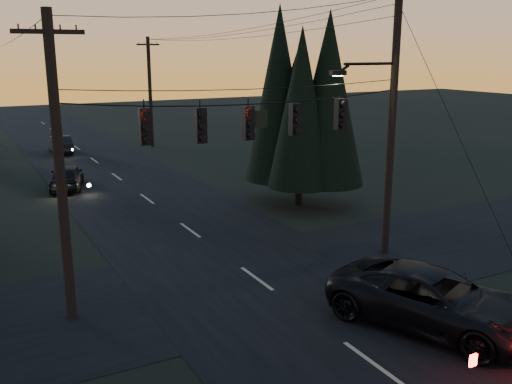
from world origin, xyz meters
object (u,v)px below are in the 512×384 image
utility_pole_left (72,317)px  sedan_oncoming_a (67,177)px  sedan_oncoming_b (60,144)px  utility_pole_right (384,252)px  evergreen_right (300,103)px  utility_pole_far_r (152,146)px  suv_near (433,300)px

utility_pole_left → sedan_oncoming_a: (2.80, 16.21, 0.69)m
sedan_oncoming_b → sedan_oncoming_a: bearing=84.2°
utility_pole_left → sedan_oncoming_b: size_ratio=2.18×
utility_pole_right → sedan_oncoming_a: (-8.70, 16.21, 0.69)m
sedan_oncoming_a → sedan_oncoming_b: (1.70, 12.06, -0.05)m
utility_pole_left → evergreen_right: (12.37, 7.50, 4.99)m
utility_pole_left → sedan_oncoming_b: utility_pole_left is taller
evergreen_right → sedan_oncoming_a: (-9.57, 8.71, -4.29)m
utility_pole_far_r → sedan_oncoming_a: (-8.70, -11.79, 0.69)m
evergreen_right → sedan_oncoming_a: size_ratio=2.16×
evergreen_right → suv_near: (-3.71, -12.79, -4.19)m
sedan_oncoming_a → sedan_oncoming_b: bearing=-83.0°
utility_pole_left → sedan_oncoming_a: 16.47m
evergreen_right → sedan_oncoming_b: (-7.87, 20.78, -4.34)m
utility_pole_right → evergreen_right: (0.87, 7.50, 4.99)m
utility_pole_right → utility_pole_far_r: (0.00, 28.00, 0.00)m
sedan_oncoming_a → sedan_oncoming_b: 12.18m
utility_pole_left → evergreen_right: 15.30m
evergreen_right → sedan_oncoming_b: size_ratio=2.25×
utility_pole_right → suv_near: utility_pole_right is taller
utility_pole_right → suv_near: size_ratio=1.74×
evergreen_right → suv_near: bearing=-106.2°
utility_pole_left → sedan_oncoming_b: (4.50, 28.28, 0.64)m
utility_pole_left → suv_near: (8.66, -5.29, 0.80)m
utility_pole_right → utility_pole_far_r: utility_pole_right is taller
suv_near → sedan_oncoming_a: size_ratio=1.41×
utility_pole_far_r → suv_near: size_ratio=1.48×
utility_pole_right → utility_pole_far_r: size_ratio=1.18×
utility_pole_left → sedan_oncoming_b: bearing=81.0°
evergreen_right → sedan_oncoming_a: 13.63m
suv_near → sedan_oncoming_a: bearing=82.6°
utility_pole_far_r → sedan_oncoming_b: 7.03m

